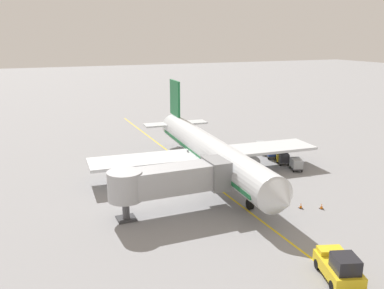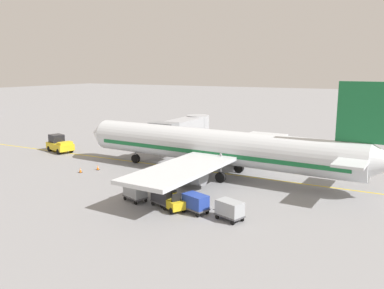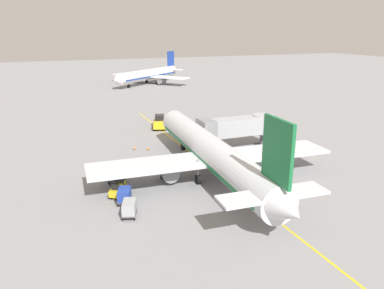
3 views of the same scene
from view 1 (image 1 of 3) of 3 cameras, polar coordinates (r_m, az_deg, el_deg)
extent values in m
plane|color=gray|center=(53.56, 0.91, -4.08)|extent=(400.00, 400.00, 0.00)
cube|color=gold|center=(53.56, 0.91, -4.07)|extent=(0.24, 80.00, 0.01)
cylinder|color=silver|center=(52.02, 2.51, -0.88)|extent=(5.62, 32.16, 3.70)
cube|color=#196B38|center=(52.14, 2.50, -1.36)|extent=(5.50, 29.61, 0.44)
cone|color=silver|center=(37.47, 12.38, -7.62)|extent=(3.76, 2.61, 3.63)
cone|color=silver|center=(67.94, -2.94, 3.14)|extent=(3.31, 2.98, 3.14)
cube|color=black|center=(38.66, 11.04, -5.80)|extent=(2.84, 1.27, 0.60)
cube|color=silver|center=(53.09, 2.10, -1.27)|extent=(30.26, 7.00, 0.36)
cylinder|color=gray|center=(54.93, 7.75, -2.20)|extent=(2.19, 3.31, 2.00)
cylinder|color=gray|center=(51.05, -3.35, -3.42)|extent=(2.19, 3.31, 2.00)
cube|color=#196B38|center=(64.93, -2.38, 6.45)|extent=(0.58, 4.41, 5.50)
cube|color=silver|center=(65.45, -2.29, 2.92)|extent=(10.14, 3.20, 0.24)
cylinder|color=black|center=(43.31, 8.02, -8.17)|extent=(0.52, 1.13, 1.10)
cylinder|color=gray|center=(42.73, 8.09, -6.26)|extent=(0.24, 0.24, 2.00)
cylinder|color=black|center=(55.42, 3.92, -2.85)|extent=(0.52, 1.13, 1.10)
cylinder|color=gray|center=(54.97, 3.95, -1.31)|extent=(0.24, 0.24, 2.00)
cylinder|color=black|center=(53.85, -0.59, -3.35)|extent=(0.52, 1.13, 1.10)
cylinder|color=gray|center=(53.38, -0.60, -1.77)|extent=(0.24, 0.24, 2.00)
cube|color=#A8AAAF|center=(41.44, -2.20, -4.75)|extent=(10.48, 2.80, 2.60)
cube|color=gray|center=(43.11, 3.35, -3.98)|extent=(2.00, 3.50, 2.99)
cylinder|color=#A8AAAF|center=(40.03, -9.27, -5.67)|extent=(3.36, 3.36, 2.86)
cylinder|color=#4C4C51|center=(40.92, -9.13, -8.81)|extent=(0.70, 0.70, 2.19)
cube|color=#38383A|center=(41.33, -9.07, -10.09)|extent=(1.80, 1.80, 0.16)
cube|color=gold|center=(33.29, 19.59, -15.88)|extent=(3.45, 4.86, 0.90)
cube|color=black|center=(32.03, 20.48, -15.20)|extent=(2.14, 2.27, 1.10)
cube|color=gold|center=(34.20, 18.61, -13.71)|extent=(2.12, 1.62, 0.36)
cylinder|color=black|center=(34.29, 17.04, -15.56)|extent=(0.58, 0.87, 0.80)
cylinder|color=black|center=(34.99, 19.99, -15.18)|extent=(0.58, 0.87, 0.80)
cylinder|color=black|center=(32.07, 18.99, -18.04)|extent=(0.58, 0.87, 0.80)
cylinder|color=black|center=(32.81, 22.13, -17.55)|extent=(0.58, 0.87, 0.80)
cube|color=gold|center=(59.88, 12.18, -1.72)|extent=(2.34, 2.76, 0.70)
cube|color=gold|center=(59.07, 12.25, -1.38)|extent=(1.42, 1.43, 0.44)
cube|color=black|center=(60.36, 12.19, -0.93)|extent=(0.80, 0.58, 0.64)
cylinder|color=black|center=(59.58, 12.22, -1.16)|extent=(0.21, 0.27, 0.54)
cylinder|color=black|center=(59.18, 12.73, -2.31)|extent=(0.47, 0.58, 0.56)
cylinder|color=black|center=(59.11, 11.68, -2.27)|extent=(0.47, 0.58, 0.56)
cylinder|color=black|center=(60.85, 12.64, -1.83)|extent=(0.47, 0.58, 0.56)
cylinder|color=black|center=(60.79, 11.62, -1.79)|extent=(0.47, 0.58, 0.56)
cube|color=#4C4C51|center=(56.49, 14.20, -3.08)|extent=(1.97, 2.51, 0.12)
cube|color=#999EA3|center=(56.31, 14.24, -2.49)|extent=(1.87, 2.38, 1.10)
cylinder|color=#4C4C51|center=(55.18, 14.63, -3.55)|extent=(0.30, 0.68, 0.07)
cylinder|color=black|center=(55.98, 14.96, -3.55)|extent=(0.23, 0.38, 0.36)
cylinder|color=black|center=(55.66, 13.88, -3.59)|extent=(0.23, 0.38, 0.36)
cylinder|color=black|center=(57.48, 14.47, -3.04)|extent=(0.23, 0.38, 0.36)
cylinder|color=black|center=(57.16, 13.41, -3.07)|extent=(0.23, 0.38, 0.36)
cube|color=#4C4C51|center=(58.83, 12.46, -2.25)|extent=(1.97, 2.51, 0.12)
cube|color=#2D2D33|center=(58.65, 12.50, -1.68)|extent=(1.87, 2.38, 1.10)
cylinder|color=#4C4C51|center=(57.50, 12.84, -2.69)|extent=(0.30, 0.68, 0.07)
cylinder|color=black|center=(58.29, 13.19, -2.70)|extent=(0.23, 0.38, 0.36)
cylinder|color=black|center=(57.99, 12.14, -2.73)|extent=(0.23, 0.38, 0.36)
cylinder|color=black|center=(59.80, 12.76, -2.23)|extent=(0.23, 0.38, 0.36)
cylinder|color=black|center=(59.51, 11.73, -2.25)|extent=(0.23, 0.38, 0.36)
cube|color=#4C4C51|center=(61.39, 10.88, -1.45)|extent=(1.97, 2.51, 0.12)
cube|color=#233D9E|center=(61.22, 10.91, -0.90)|extent=(1.87, 2.38, 1.10)
cylinder|color=#4C4C51|center=(60.04, 11.20, -1.85)|extent=(0.30, 0.68, 0.07)
cylinder|color=black|center=(60.82, 11.56, -1.87)|extent=(0.23, 0.38, 0.36)
cylinder|color=black|center=(60.56, 10.54, -1.90)|extent=(0.23, 0.38, 0.36)
cylinder|color=black|center=(62.35, 11.19, -1.44)|extent=(0.23, 0.38, 0.36)
cylinder|color=black|center=(62.09, 10.20, -1.46)|extent=(0.23, 0.38, 0.36)
cube|color=#4C4C51|center=(63.99, 9.50, -0.71)|extent=(1.97, 2.51, 0.12)
cube|color=#999EA3|center=(63.83, 9.52, -0.18)|extent=(1.87, 2.38, 1.10)
cylinder|color=#4C4C51|center=(62.63, 9.77, -1.08)|extent=(0.30, 0.68, 0.07)
cylinder|color=black|center=(63.40, 10.13, -1.11)|extent=(0.23, 0.38, 0.36)
cylinder|color=black|center=(63.17, 9.15, -1.13)|extent=(0.23, 0.38, 0.36)
cylinder|color=black|center=(64.95, 9.81, -0.71)|extent=(0.23, 0.38, 0.36)
cylinder|color=black|center=(64.72, 8.86, -0.73)|extent=(0.23, 0.38, 0.36)
cylinder|color=#232328|center=(54.57, 8.81, -3.42)|extent=(0.15, 0.15, 0.85)
cylinder|color=#232328|center=(54.53, 8.61, -3.43)|extent=(0.15, 0.15, 0.85)
cube|color=yellow|center=(54.33, 8.74, -2.70)|extent=(0.44, 0.35, 0.60)
cylinder|color=yellow|center=(54.40, 9.00, -2.74)|extent=(0.24, 0.16, 0.57)
cylinder|color=yellow|center=(54.30, 8.48, -2.75)|extent=(0.24, 0.16, 0.57)
sphere|color=#997051|center=(54.21, 8.76, -2.26)|extent=(0.22, 0.22, 0.22)
cube|color=red|center=(54.20, 8.76, -2.24)|extent=(0.28, 0.16, 0.10)
cube|color=black|center=(45.21, 17.48, -8.46)|extent=(0.36, 0.36, 0.04)
cone|color=orange|center=(45.10, 17.51, -8.11)|extent=(0.30, 0.30, 0.55)
cylinder|color=white|center=(45.09, 17.51, -8.08)|extent=(0.21, 0.21, 0.06)
cube|color=black|center=(44.75, 14.81, -8.50)|extent=(0.36, 0.36, 0.04)
cone|color=orange|center=(44.64, 14.84, -8.15)|extent=(0.30, 0.30, 0.55)
cylinder|color=white|center=(44.63, 14.84, -8.12)|extent=(0.21, 0.21, 0.06)
camera|label=2|loc=(88.02, 21.57, 10.23)|focal=37.38mm
camera|label=3|loc=(93.67, 2.64, 14.93)|focal=34.85mm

